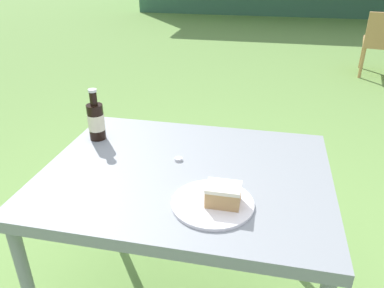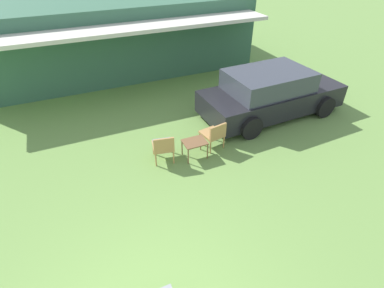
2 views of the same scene
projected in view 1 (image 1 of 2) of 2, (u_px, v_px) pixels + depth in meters
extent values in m
cylinder|color=#B2844C|center=(362.00, 54.00, 4.88)|extent=(0.04, 0.04, 0.36)
cylinder|color=#B2844C|center=(362.00, 63.00, 4.49)|extent=(0.04, 0.04, 0.36)
cube|color=gray|center=(186.00, 175.00, 1.28)|extent=(0.97, 0.76, 0.04)
cylinder|color=gray|center=(113.00, 190.00, 1.82)|extent=(0.04, 0.04, 0.66)
cylinder|color=gray|center=(301.00, 214.00, 1.65)|extent=(0.04, 0.04, 0.66)
cylinder|color=white|center=(213.00, 203.00, 1.10)|extent=(0.24, 0.24, 0.01)
cube|color=tan|center=(223.00, 196.00, 1.08)|extent=(0.10, 0.07, 0.05)
cube|color=silver|center=(224.00, 187.00, 1.06)|extent=(0.10, 0.07, 0.01)
cylinder|color=black|center=(96.00, 122.00, 1.46)|extent=(0.06, 0.06, 0.14)
cylinder|color=black|center=(93.00, 98.00, 1.42)|extent=(0.03, 0.03, 0.05)
cylinder|color=silver|center=(92.00, 90.00, 1.40)|extent=(0.03, 0.03, 0.01)
cylinder|color=beige|center=(96.00, 122.00, 1.46)|extent=(0.06, 0.06, 0.06)
cube|color=silver|center=(199.00, 204.00, 1.10)|extent=(0.17, 0.04, 0.01)
cylinder|color=silver|center=(178.00, 159.00, 1.33)|extent=(0.03, 0.03, 0.01)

